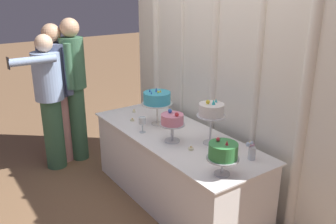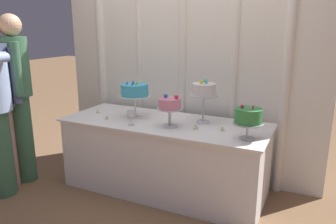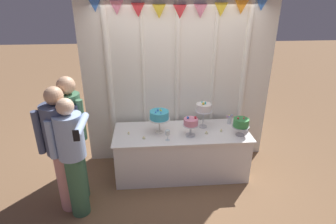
{
  "view_description": "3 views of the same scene",
  "coord_description": "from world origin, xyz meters",
  "views": [
    {
      "loc": [
        2.64,
        -1.82,
        2.12
      ],
      "look_at": [
        -0.19,
        0.14,
        0.9
      ],
      "focal_mm": 38.76,
      "sensor_mm": 36.0,
      "label": 1
    },
    {
      "loc": [
        1.35,
        -2.65,
        1.63
      ],
      "look_at": [
        0.06,
        0.05,
        0.84
      ],
      "focal_mm": 34.78,
      "sensor_mm": 36.0,
      "label": 2
    },
    {
      "loc": [
        -0.5,
        -3.59,
        2.69
      ],
      "look_at": [
        -0.2,
        0.19,
        1.02
      ],
      "focal_mm": 29.78,
      "sensor_mm": 36.0,
      "label": 3
    }
  ],
  "objects": [
    {
      "name": "cake_display_rightmost",
      "position": [
        0.84,
        -0.07,
        0.92
      ],
      "size": [
        0.25,
        0.25,
        0.3
      ],
      "color": "#B2B2B7",
      "rests_on": "cake_table"
    },
    {
      "name": "tealight_far_left",
      "position": [
        -0.79,
        0.08,
        0.74
      ],
      "size": [
        0.04,
        0.04,
        0.04
      ],
      "color": "beige",
      "rests_on": "cake_table"
    },
    {
      "name": "cake_display_midright",
      "position": [
        0.35,
        0.24,
        1.04
      ],
      "size": [
        0.26,
        0.26,
        0.43
      ],
      "color": "silver",
      "rests_on": "cake_table"
    },
    {
      "name": "tealight_far_right",
      "position": [
        0.6,
        0.06,
        0.74
      ],
      "size": [
        0.04,
        0.04,
        0.04
      ],
      "color": "beige",
      "rests_on": "cake_table"
    },
    {
      "name": "wine_glass",
      "position": [
        -0.23,
        -0.14,
        0.84
      ],
      "size": [
        0.07,
        0.07,
        0.16
      ],
      "color": "silver",
      "rests_on": "cake_table"
    },
    {
      "name": "tealight_near_left",
      "position": [
        -0.57,
        -0.07,
        0.74
      ],
      "size": [
        0.05,
        0.05,
        0.03
      ],
      "color": "beige",
      "rests_on": "cake_table"
    },
    {
      "name": "guest_man_pink_jacket",
      "position": [
        -1.46,
        -0.35,
        0.99
      ],
      "size": [
        0.39,
        0.39,
        1.76
      ],
      "color": "#3D6B4C",
      "rests_on": "ground_plane"
    },
    {
      "name": "cake_display_leftmost",
      "position": [
        -0.33,
        0.1,
        1.01
      ],
      "size": [
        0.32,
        0.32,
        0.39
      ],
      "color": "silver",
      "rests_on": "cake_table"
    },
    {
      "name": "cake_display_midleft",
      "position": [
        0.12,
        -0.02,
        0.93
      ],
      "size": [
        0.24,
        0.24,
        0.31
      ],
      "color": "silver",
      "rests_on": "cake_table"
    },
    {
      "name": "flower_vase",
      "position": [
        0.79,
        0.31,
        0.81
      ],
      "size": [
        0.09,
        0.09,
        0.18
      ],
      "color": "silver",
      "rests_on": "cake_table"
    },
    {
      "name": "cake_table",
      "position": [
        0.0,
        0.1,
        0.36
      ],
      "size": [
        2.03,
        0.79,
        0.73
      ],
      "color": "white",
      "rests_on": "ground_plane"
    },
    {
      "name": "tealight_near_right",
      "position": [
        0.36,
        0.01,
        0.74
      ],
      "size": [
        0.05,
        0.05,
        0.04
      ],
      "color": "beige",
      "rests_on": "cake_table"
    },
    {
      "name": "draped_curtain",
      "position": [
        -0.0,
        0.59,
        1.55
      ],
      "size": [
        2.97,
        0.19,
        2.82
      ],
      "color": "white",
      "rests_on": "ground_plane"
    },
    {
      "name": "ground_plane",
      "position": [
        0.0,
        0.0,
        0.0
      ],
      "size": [
        24.0,
        24.0,
        0.0
      ],
      "primitive_type": "plane",
      "color": "#846042"
    }
  ]
}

